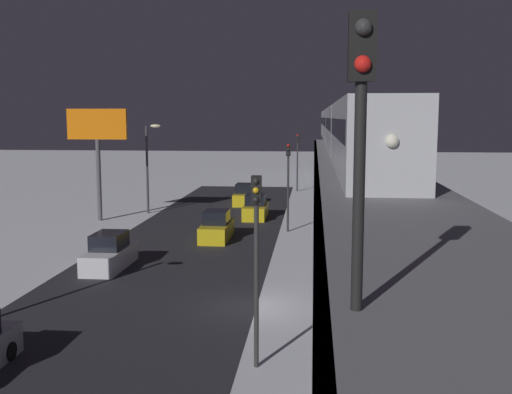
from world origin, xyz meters
The scene contains 14 objects.
ground_plane centered at (0.00, 0.00, 0.00)m, with size 240.00×240.00×0.00m, color white.
avenue_asphalt centered at (5.17, 0.00, 0.00)m, with size 11.00×91.38×0.01m, color #28282D.
elevated_railway centered at (-5.17, 0.00, 4.86)m, with size 5.00×91.38×5.62m.
subway_train centered at (-5.27, -31.44, 7.40)m, with size 2.94×74.07×3.40m.
rail_signal centered at (-3.36, 17.31, 8.35)m, with size 0.36×0.41×4.00m.
sedan_yellow centered at (3.77, -14.46, 0.80)m, with size 1.80×4.61×1.97m.
sedan_yellow_2 centered at (1.97, -23.40, 0.80)m, with size 1.80×4.50×1.97m.
sedan_white centered at (8.37, -6.11, 0.80)m, with size 1.80×4.73×1.97m.
sedan_yellow_3 centered at (3.77, -31.09, 0.80)m, with size 1.80×4.38×1.97m.
traffic_light_near centered at (-0.93, 6.35, 4.20)m, with size 0.32×0.44×6.40m.
traffic_light_mid centered at (-0.93, -17.70, 4.20)m, with size 0.32×0.44×6.40m.
traffic_light_far centered at (-0.93, -41.75, 4.20)m, with size 0.32×0.44×6.40m.
commercial_billboard centered at (14.31, -21.03, 6.83)m, with size 4.80×0.36×8.90m.
street_lamp_far centered at (11.24, -25.00, 4.81)m, with size 1.35×0.44×7.65m.
Camera 1 is at (-2.76, 25.45, 8.27)m, focal length 42.37 mm.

